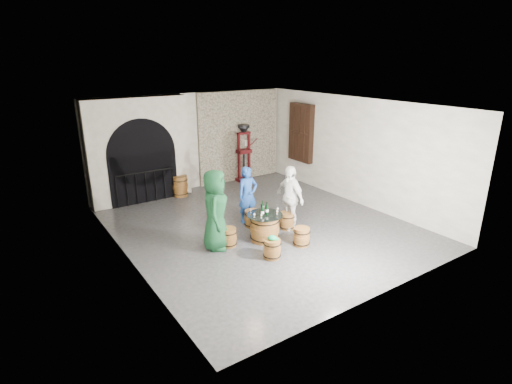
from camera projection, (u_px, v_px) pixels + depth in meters
ground at (260, 225)px, 10.75m from camera, size 8.00×8.00×0.00m
wall_back at (192, 142)px, 13.37m from camera, size 8.00×0.00×8.00m
wall_front at (387, 217)px, 7.09m from camera, size 8.00×0.00×8.00m
wall_left at (123, 193)px, 8.38m from camera, size 0.00×8.00×8.00m
wall_right at (355, 151)px, 12.08m from camera, size 0.00×8.00×8.00m
ceiling at (260, 105)px, 9.71m from camera, size 8.00×8.00×0.00m
stone_facing_panel at (239, 136)px, 14.27m from camera, size 3.20×0.12×3.18m
arched_opening at (139, 151)px, 12.16m from camera, size 3.10×0.60×3.19m
shuttered_window at (301, 133)px, 13.84m from camera, size 0.23×1.10×2.00m
barrel_table at (265, 228)px, 9.78m from camera, size 0.87×0.87×0.68m
barrel_stool_left at (228, 237)px, 9.53m from camera, size 0.41×0.41×0.45m
barrel_stool_far at (252, 218)px, 10.64m from camera, size 0.41×0.41×0.45m
barrel_stool_right at (287, 221)px, 10.48m from camera, size 0.41×0.41×0.45m
barrel_stool_near_right at (302, 237)px, 9.56m from camera, size 0.41×0.41×0.45m
barrel_stool_near_left at (272, 249)px, 8.95m from camera, size 0.41×0.41×0.45m
green_cap at (272, 238)px, 8.87m from camera, size 0.24×0.19×0.11m
person_green at (215, 210)px, 9.19m from camera, size 1.03×1.12×1.92m
person_blue at (248, 195)px, 10.75m from camera, size 0.60×0.42×1.55m
person_white at (290, 198)px, 10.33m from camera, size 0.44×1.01×1.70m
wine_bottle_left at (262, 211)px, 9.53m from camera, size 0.08×0.08×0.32m
wine_bottle_center at (267, 209)px, 9.64m from camera, size 0.08×0.08×0.32m
wine_bottle_right at (262, 208)px, 9.72m from camera, size 0.08×0.08×0.32m
tasting_glass_a at (261, 216)px, 9.44m from camera, size 0.05×0.05×0.10m
tasting_glass_b at (278, 210)px, 9.84m from camera, size 0.05×0.05×0.10m
tasting_glass_c at (251, 211)px, 9.77m from camera, size 0.05×0.05×0.10m
tasting_glass_d at (263, 208)px, 9.97m from camera, size 0.05×0.05×0.10m
tasting_glass_e at (277, 212)px, 9.68m from camera, size 0.05×0.05×0.10m
tasting_glass_f at (254, 215)px, 9.49m from camera, size 0.05×0.05×0.10m
side_barrel at (180, 186)px, 12.92m from camera, size 0.51×0.51×0.67m
corking_press at (244, 149)px, 14.25m from camera, size 0.84×0.46×2.04m
control_box at (246, 143)px, 14.43m from camera, size 0.18×0.10×0.22m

